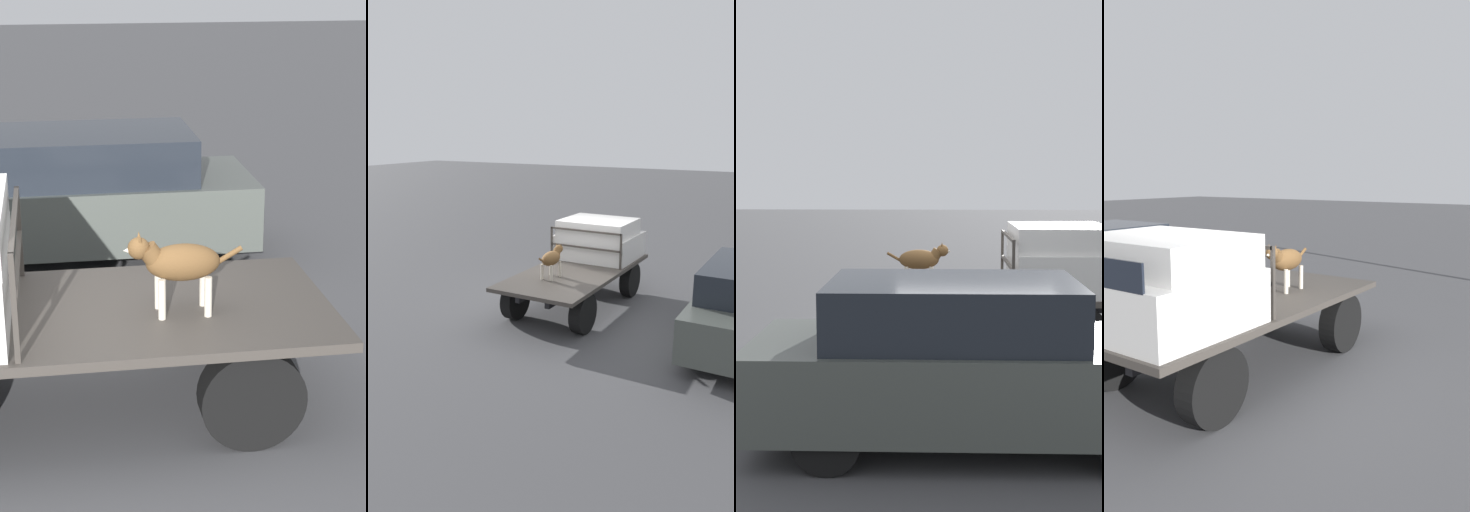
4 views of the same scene
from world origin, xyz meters
TOP-DOWN VIEW (x-y plane):
  - ground_plane at (0.00, 0.00)m, footprint 80.00×80.00m
  - flatbed_truck at (0.00, 0.00)m, footprint 4.20×1.90m
  - truck_cab at (1.23, 0.00)m, footprint 1.57×1.78m
  - truck_headboard at (0.42, 0.00)m, footprint 0.04×1.78m
  - dog at (-0.82, 0.17)m, footprint 0.95×0.30m

SIDE VIEW (x-z plane):
  - ground_plane at x=0.00m, z-range 0.00..0.00m
  - flatbed_truck at x=0.00m, z-range 0.19..1.07m
  - dog at x=-0.82m, z-range 0.95..1.64m
  - truck_cab at x=1.23m, z-range 0.85..1.80m
  - truck_headboard at x=0.42m, z-range 1.01..1.82m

